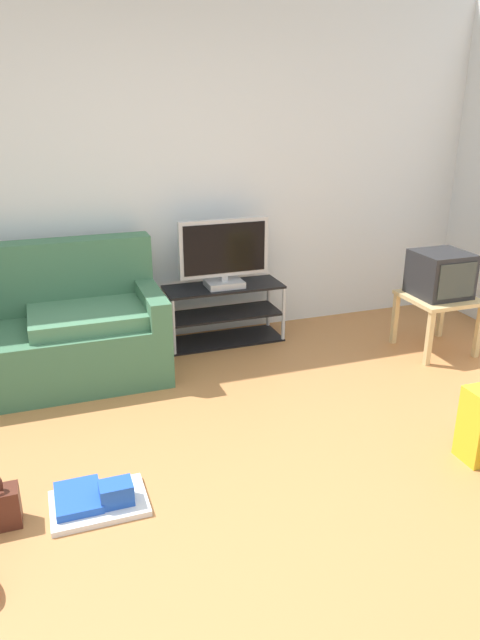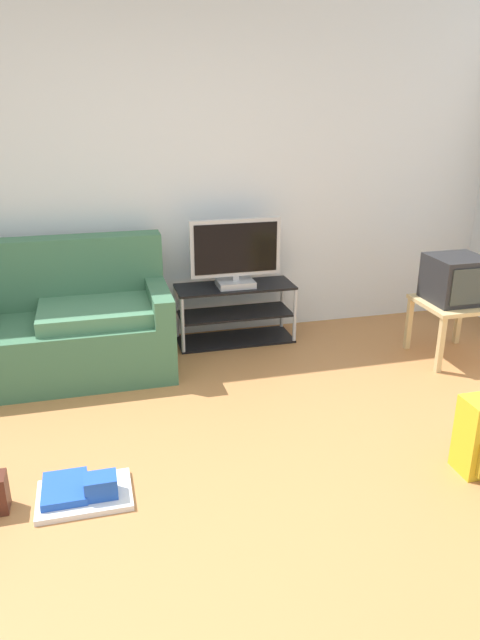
% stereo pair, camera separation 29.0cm
% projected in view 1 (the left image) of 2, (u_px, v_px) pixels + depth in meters
% --- Properties ---
extents(ground_plane, '(9.00, 9.80, 0.02)m').
position_uv_depth(ground_plane, '(225.00, 528.00, 2.75)').
color(ground_plane, '#B27542').
extents(wall_back, '(9.00, 0.10, 2.70)m').
position_uv_depth(wall_back, '(123.00, 173.00, 4.43)').
color(wall_back, silver).
rests_on(wall_back, ground_plane).
extents(couch, '(2.14, 0.81, 0.94)m').
position_uv_depth(couch, '(5.00, 338.00, 4.02)').
color(couch, '#3D6B4C').
rests_on(couch, ground_plane).
extents(tv_stand, '(0.95, 0.36, 0.47)m').
position_uv_depth(tv_stand, '(224.00, 314.00, 4.77)').
color(tv_stand, black).
rests_on(tv_stand, ground_plane).
extents(flat_tv, '(0.72, 0.22, 0.54)m').
position_uv_depth(flat_tv, '(224.00, 254.00, 4.57)').
color(flat_tv, '#B2B2B7').
rests_on(flat_tv, tv_stand).
extents(side_table, '(0.51, 0.51, 0.45)m').
position_uv_depth(side_table, '(438.00, 305.00, 4.55)').
color(side_table, tan).
rests_on(side_table, ground_plane).
extents(crt_tv, '(0.39, 0.39, 0.34)m').
position_uv_depth(crt_tv, '(441.00, 274.00, 4.48)').
color(crt_tv, '#232326').
rests_on(crt_tv, side_table).
extents(floor_tray, '(0.47, 0.33, 0.14)m').
position_uv_depth(floor_tray, '(97.00, 499.00, 2.86)').
color(floor_tray, silver).
rests_on(floor_tray, ground_plane).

